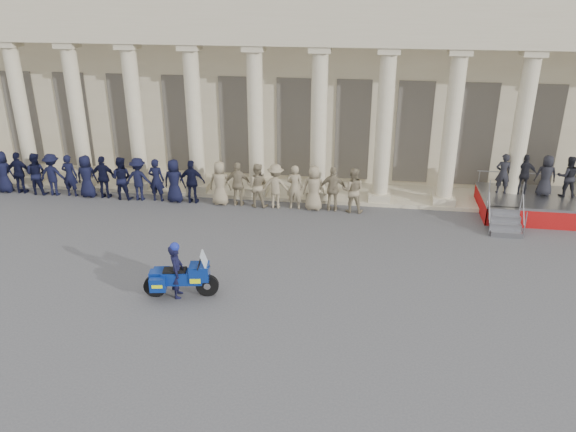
{
  "coord_description": "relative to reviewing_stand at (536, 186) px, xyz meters",
  "views": [
    {
      "loc": [
        3.44,
        -14.2,
        8.59
      ],
      "look_at": [
        0.93,
        2.24,
        1.6
      ],
      "focal_mm": 35.0,
      "sensor_mm": 36.0,
      "label": 1
    }
  ],
  "objects": [
    {
      "name": "reviewing_stand",
      "position": [
        0.0,
        0.0,
        0.0
      ],
      "size": [
        3.92,
        3.84,
        2.4
      ],
      "color": "gray",
      "rests_on": "ground"
    },
    {
      "name": "officer_rank",
      "position": [
        -15.52,
        -0.71,
        -0.29
      ],
      "size": [
        17.74,
        0.69,
        1.84
      ],
      "color": "black",
      "rests_on": "ground"
    },
    {
      "name": "building",
      "position": [
        -9.88,
        7.18,
        3.32
      ],
      "size": [
        40.0,
        12.5,
        9.0
      ],
      "color": "#BCAF8D",
      "rests_on": "ground"
    },
    {
      "name": "ground",
      "position": [
        -9.88,
        -7.56,
        -1.21
      ],
      "size": [
        90.0,
        90.0,
        0.0
      ],
      "primitive_type": "plane",
      "color": "#434345",
      "rests_on": "ground"
    },
    {
      "name": "rider",
      "position": [
        -11.8,
        -8.06,
        -0.34
      ],
      "size": [
        0.49,
        0.66,
        1.74
      ],
      "rotation": [
        0.0,
        0.0,
        1.75
      ],
      "color": "black",
      "rests_on": "ground"
    },
    {
      "name": "motorcycle",
      "position": [
        -11.69,
        -8.03,
        -0.6
      ],
      "size": [
        2.18,
        1.03,
        1.41
      ],
      "rotation": [
        0.0,
        0.0,
        0.18
      ],
      "color": "black",
      "rests_on": "ground"
    }
  ]
}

